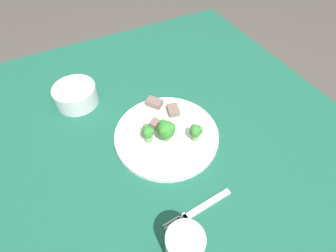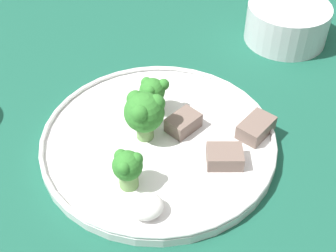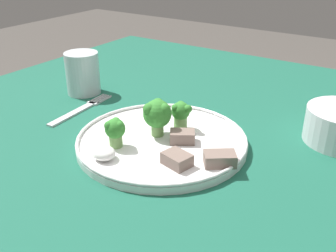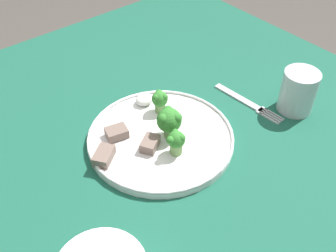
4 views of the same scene
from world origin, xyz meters
name	(u,v)px [view 2 (image 2 of 4)]	position (x,y,z in m)	size (l,w,h in m)	color
table	(167,168)	(0.00, 0.00, 0.62)	(1.14, 1.14, 0.70)	#195642
dinner_plate	(159,141)	(-0.02, -0.03, 0.71)	(0.29, 0.29, 0.02)	white
cream_bowl	(287,24)	(0.23, 0.15, 0.73)	(0.13, 0.13, 0.06)	silver
broccoli_floret_near_rim_left	(144,112)	(-0.03, -0.02, 0.76)	(0.05, 0.05, 0.06)	#709E56
broccoli_floret_center_left	(128,167)	(-0.07, -0.10, 0.74)	(0.03, 0.03, 0.05)	#709E56
broccoli_floret_back_left	(152,93)	(-0.01, 0.02, 0.75)	(0.03, 0.03, 0.05)	#709E56
meat_slice_front_slice	(183,123)	(0.02, -0.02, 0.72)	(0.05, 0.05, 0.02)	#756056
meat_slice_middle_slice	(225,157)	(0.05, -0.09, 0.72)	(0.05, 0.04, 0.02)	#756056
meat_slice_rear_slice	(256,128)	(0.10, -0.05, 0.72)	(0.06, 0.05, 0.02)	#756056
sauce_dollop	(146,206)	(-0.06, -0.14, 0.72)	(0.04, 0.03, 0.02)	white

